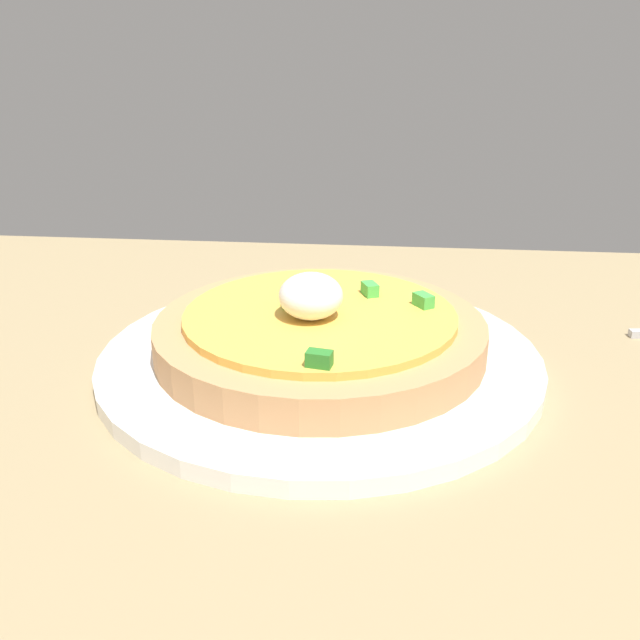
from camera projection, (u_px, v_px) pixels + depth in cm
name	position (u px, v px, depth cm)	size (l,w,h in cm)	color
dining_table	(307.00, 516.00, 29.80)	(95.84, 80.25, 2.42)	#99845E
plate	(320.00, 357.00, 41.10)	(26.81, 26.81, 1.02)	white
pizza	(320.00, 330.00, 40.37)	(19.98, 19.98, 5.25)	tan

